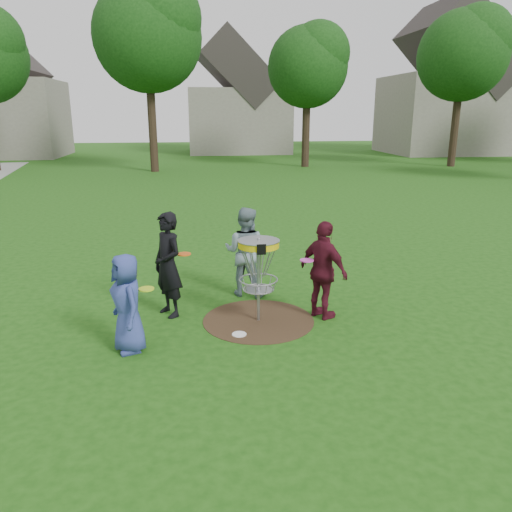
{
  "coord_description": "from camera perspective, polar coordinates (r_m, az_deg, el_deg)",
  "views": [
    {
      "loc": [
        -1.0,
        -7.39,
        3.25
      ],
      "look_at": [
        0.0,
        0.3,
        1.0
      ],
      "focal_mm": 35.0,
      "sensor_mm": 36.0,
      "label": 1
    }
  ],
  "objects": [
    {
      "name": "ground",
      "position": [
        8.14,
        0.28,
        -7.37
      ],
      "size": [
        100.0,
        100.0,
        0.0
      ],
      "primitive_type": "plane",
      "color": "#19470F",
      "rests_on": "ground"
    },
    {
      "name": "dirt_patch",
      "position": [
        8.13,
        0.28,
        -7.34
      ],
      "size": [
        1.8,
        1.8,
        0.01
      ],
      "primitive_type": "cylinder",
      "color": "#47331E",
      "rests_on": "ground"
    },
    {
      "name": "player_blue",
      "position": [
        7.14,
        -14.49,
        -5.25
      ],
      "size": [
        0.69,
        0.81,
        1.41
      ],
      "primitive_type": "imported",
      "rotation": [
        0.0,
        0.0,
        -1.15
      ],
      "color": "#32408A",
      "rests_on": "ground"
    },
    {
      "name": "player_black",
      "position": [
        8.2,
        -10.03,
        -1.0
      ],
      "size": [
        0.69,
        0.75,
        1.73
      ],
      "primitive_type": "imported",
      "rotation": [
        0.0,
        0.0,
        -1.0
      ],
      "color": "black",
      "rests_on": "ground"
    },
    {
      "name": "player_grey",
      "position": [
        9.01,
        -1.23,
        0.49
      ],
      "size": [
        0.97,
        0.89,
        1.63
      ],
      "primitive_type": "imported",
      "rotation": [
        0.0,
        0.0,
        2.72
      ],
      "color": "gray",
      "rests_on": "ground"
    },
    {
      "name": "player_maroon",
      "position": [
        8.05,
        7.74,
        -1.66
      ],
      "size": [
        0.84,
        1.0,
        1.61
      ],
      "primitive_type": "imported",
      "rotation": [
        0.0,
        0.0,
        2.15
      ],
      "color": "#4E1120",
      "rests_on": "ground"
    },
    {
      "name": "disc_on_grass",
      "position": [
        7.63,
        -1.93,
        -8.95
      ],
      "size": [
        0.22,
        0.22,
        0.02
      ],
      "primitive_type": "cylinder",
      "color": "white",
      "rests_on": "ground"
    },
    {
      "name": "disc_golf_basket",
      "position": [
        7.78,
        0.29,
        -0.47
      ],
      "size": [
        0.66,
        0.67,
        1.38
      ],
      "color": "#9EA0A5",
      "rests_on": "ground"
    },
    {
      "name": "held_discs",
      "position": [
        7.9,
        -3.67,
        -0.58
      ],
      "size": [
        2.67,
        1.86,
        0.21
      ],
      "color": "#C5E819",
      "rests_on": "ground"
    },
    {
      "name": "tree_row",
      "position": [
        28.25,
        -4.81,
        22.12
      ],
      "size": [
        51.2,
        17.42,
        9.9
      ],
      "color": "#38281C",
      "rests_on": "ground"
    },
    {
      "name": "house_row",
      "position": [
        40.88,
        0.74,
        17.41
      ],
      "size": [
        44.5,
        10.65,
        11.62
      ],
      "color": "gray",
      "rests_on": "ground"
    }
  ]
}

